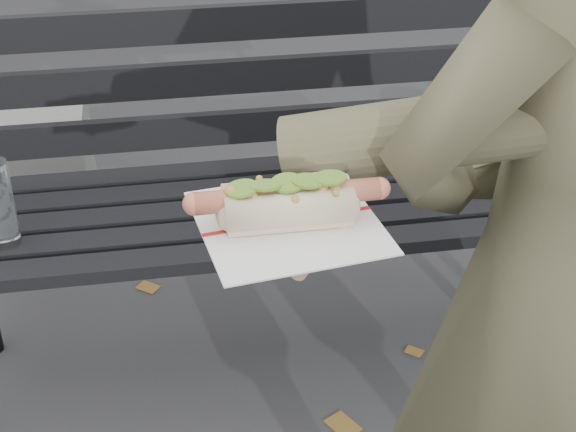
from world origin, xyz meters
name	(u,v)px	position (x,y,z in m)	size (l,w,h in m)	color
park_bench	(246,172)	(0.04, 0.85, 0.52)	(1.50, 0.44, 0.88)	black
person	(560,289)	(0.38, -0.01, 0.78)	(0.57, 0.37, 1.56)	brown
held_hotdog	(443,147)	(0.17, -0.04, 1.04)	(0.63, 0.31, 0.20)	brown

